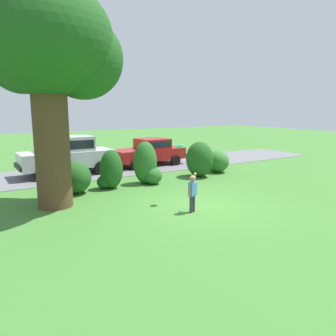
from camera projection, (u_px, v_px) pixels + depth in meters
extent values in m
plane|color=#3D752D|center=(200.00, 205.00, 11.10)|extent=(80.00, 80.00, 0.00)
cube|color=slate|center=(112.00, 169.00, 17.64)|extent=(28.00, 4.40, 0.02)
cylinder|color=#513823|center=(52.00, 145.00, 10.63)|extent=(1.13, 1.13, 4.17)
ellipsoid|color=#1E511C|center=(45.00, 38.00, 10.03)|extent=(4.20, 4.20, 3.57)
ellipsoid|color=#1E511C|center=(83.00, 59.00, 10.73)|extent=(2.69, 2.69, 2.69)
ellipsoid|color=#1E511C|center=(21.00, 58.00, 10.65)|extent=(2.31, 2.31, 2.31)
ellipsoid|color=#1E511C|center=(75.00, 177.00, 12.62)|extent=(1.27, 1.42, 1.27)
ellipsoid|color=#1E511C|center=(66.00, 185.00, 12.67)|extent=(0.70, 0.70, 0.63)
ellipsoid|color=#1E511C|center=(111.00, 169.00, 13.35)|extent=(0.96, 0.87, 1.62)
ellipsoid|color=#1E511C|center=(104.00, 182.00, 13.41)|extent=(0.62, 0.62, 0.56)
ellipsoid|color=#286023|center=(145.00, 163.00, 14.22)|extent=(1.07, 0.94, 1.87)
ellipsoid|color=#286023|center=(153.00, 176.00, 14.20)|extent=(0.83, 0.83, 0.75)
ellipsoid|color=#1E511C|center=(200.00, 159.00, 15.68)|extent=(1.29, 1.40, 1.71)
ellipsoid|color=#33702B|center=(217.00, 161.00, 16.87)|extent=(1.16, 1.28, 1.13)
cube|color=maroon|center=(148.00, 154.00, 18.83)|extent=(4.28, 2.02, 0.64)
cube|color=maroon|center=(152.00, 143.00, 18.90)|extent=(1.75, 1.69, 0.56)
cube|color=black|center=(152.00, 143.00, 18.90)|extent=(1.62, 1.71, 0.34)
cylinder|color=black|center=(136.00, 165.00, 17.41)|extent=(0.61, 0.25, 0.60)
cylinder|color=black|center=(121.00, 160.00, 18.93)|extent=(0.61, 0.25, 0.60)
cylinder|color=black|center=(175.00, 160.00, 18.86)|extent=(0.61, 0.25, 0.60)
cylinder|color=black|center=(158.00, 157.00, 20.38)|extent=(0.61, 0.25, 0.60)
cube|color=black|center=(114.00, 160.00, 17.66)|extent=(0.20, 1.75, 0.20)
cube|color=black|center=(177.00, 154.00, 20.05)|extent=(0.20, 1.75, 0.20)
cube|color=silver|center=(67.00, 159.00, 16.18)|extent=(4.53, 1.91, 0.80)
cube|color=silver|center=(66.00, 144.00, 16.05)|extent=(2.50, 1.66, 0.72)
cube|color=black|center=(66.00, 144.00, 16.05)|extent=(2.30, 1.67, 0.43)
cylinder|color=black|center=(43.00, 174.00, 14.74)|extent=(0.68, 0.23, 0.68)
cylinder|color=black|center=(35.00, 168.00, 16.30)|extent=(0.68, 0.23, 0.68)
cylinder|color=black|center=(101.00, 168.00, 16.24)|extent=(0.68, 0.23, 0.68)
cylinder|color=black|center=(88.00, 163.00, 17.79)|extent=(0.68, 0.23, 0.68)
cube|color=black|center=(18.00, 167.00, 15.00)|extent=(0.15, 1.75, 0.20)
cube|color=black|center=(110.00, 159.00, 17.44)|extent=(0.15, 1.75, 0.20)
cylinder|color=#383842|center=(191.00, 204.00, 10.27)|extent=(0.10, 0.10, 0.55)
cylinder|color=#383842|center=(194.00, 203.00, 10.38)|extent=(0.10, 0.10, 0.55)
cube|color=#4C7FCC|center=(193.00, 189.00, 10.23)|extent=(0.30, 0.24, 0.44)
sphere|color=#A37556|center=(193.00, 178.00, 10.17)|extent=(0.20, 0.20, 0.20)
cylinder|color=#A37556|center=(194.00, 178.00, 10.33)|extent=(0.16, 0.28, 0.39)
cylinder|color=#A37556|center=(190.00, 191.00, 10.12)|extent=(0.07, 0.07, 0.36)
cylinder|color=#1EB7B2|center=(180.00, 146.00, 11.09)|extent=(0.29, 0.27, 0.15)
cylinder|color=#337FDB|center=(180.00, 146.00, 11.09)|extent=(0.16, 0.15, 0.10)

